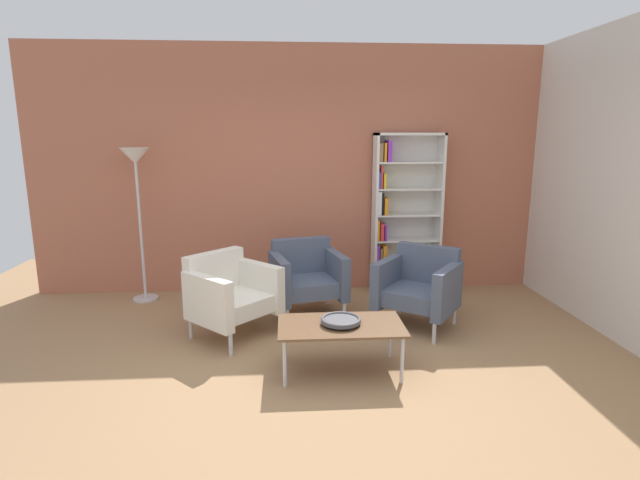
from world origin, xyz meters
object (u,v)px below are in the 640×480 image
bookshelf_tall (400,215)px  decorative_bowl (341,320)px  coffee_table_low (341,328)px  armchair_near_window (306,276)px  armchair_corner_red (230,293)px  armchair_by_bookshelf (419,285)px  floor_lamp_torchiere (136,174)px

bookshelf_tall → decorative_bowl: (-0.93, -2.06, -0.51)m
coffee_table_low → armchair_near_window: bearing=99.3°
armchair_corner_red → bookshelf_tall: bearing=-12.2°
armchair_by_bookshelf → decorative_bowl: bearing=-96.9°
bookshelf_tall → decorative_bowl: 2.32m
decorative_bowl → armchair_by_bookshelf: (0.88, 0.93, -0.02)m
armchair_by_bookshelf → bookshelf_tall: bearing=123.8°
armchair_by_bookshelf → floor_lamp_torchiere: (-2.95, 1.00, 1.03)m
armchair_by_bookshelf → coffee_table_low: bearing=-96.9°
coffee_table_low → decorative_bowl: size_ratio=3.12×
armchair_corner_red → floor_lamp_torchiere: size_ratio=0.54×
armchair_near_window → bookshelf_tall: bearing=18.3°
decorative_bowl → armchair_corner_red: (-0.96, 0.81, -0.02)m
floor_lamp_torchiere → coffee_table_low: bearing=-42.9°
armchair_near_window → decorative_bowl: bearing=-94.4°
armchair_near_window → armchair_by_bookshelf: 1.18m
decorative_bowl → armchair_near_window: 1.36m
armchair_by_bookshelf → floor_lamp_torchiere: 3.28m
coffee_table_low → armchair_corner_red: bearing=140.0°
decorative_bowl → armchair_corner_red: bearing=140.0°
armchair_near_window → armchair_corner_red: (-0.74, -0.54, 0.00)m
armchair_corner_red → coffee_table_low: bearing=-85.6°
armchair_corner_red → armchair_near_window: bearing=-9.9°
floor_lamp_torchiere → decorative_bowl: bearing=-42.9°
coffee_table_low → floor_lamp_torchiere: bearing=137.1°
decorative_bowl → floor_lamp_torchiere: floor_lamp_torchiere is taller
coffee_table_low → armchair_by_bookshelf: (0.88, 0.93, 0.05)m
floor_lamp_torchiere → bookshelf_tall: bearing=2.6°
armchair_near_window → floor_lamp_torchiere: floor_lamp_torchiere is taller
coffee_table_low → floor_lamp_torchiere: 3.03m
coffee_table_low → floor_lamp_torchiere: floor_lamp_torchiere is taller
bookshelf_tall → armchair_by_bookshelf: bearing=-92.7°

